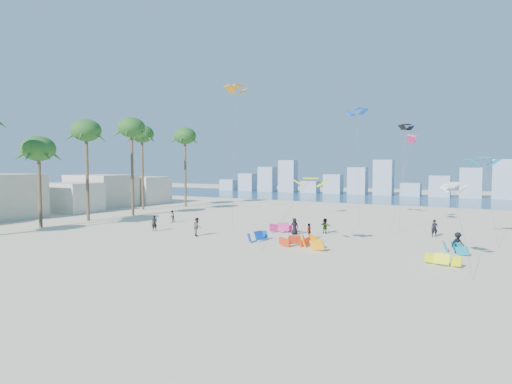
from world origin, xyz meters
The scene contains 10 objects.
ground centered at (0.00, 0.00, 0.00)m, with size 220.00×220.00×0.00m, color beige.
ocean centered at (0.00, 72.00, 0.01)m, with size 220.00×220.00×0.00m, color navy.
kitesurfer_near centered at (-8.26, 13.40, 0.86)m, with size 0.62×0.41×1.71m, color black.
kitesurfer_mid centered at (-2.22, 13.03, 0.93)m, with size 0.91×0.71×1.87m, color gray.
kitesurfers_far centered at (10.12, 18.90, 0.84)m, with size 33.99×8.93×1.77m.
grounded_kites centered at (11.06, 14.14, 0.47)m, with size 20.12×10.33×1.07m.
flying_kites centered at (13.47, 22.99, 10.85)m, with size 34.46×24.17×16.80m.
palm_row centered at (-22.18, 16.18, 11.17)m, with size 8.56×44.80×13.95m.
beachfront_buildings centered at (-33.69, 20.82, 2.67)m, with size 11.50×43.00×6.00m.
distant_skyline centered at (-1.19, 82.00, 3.09)m, with size 85.00×3.00×8.40m.
Camera 1 is at (24.12, -22.63, 7.31)m, focal length 30.44 mm.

